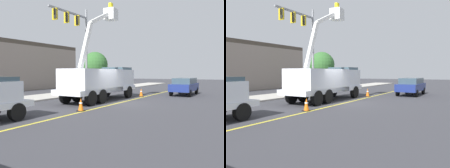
% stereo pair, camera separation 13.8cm
% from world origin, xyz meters
% --- Properties ---
extents(ground, '(120.00, 120.00, 0.00)m').
position_xyz_m(ground, '(0.00, 0.00, 0.00)').
color(ground, '#38383D').
extents(sidewalk_far_side, '(60.09, 8.63, 0.12)m').
position_xyz_m(sidewalk_far_side, '(0.64, 7.55, 0.06)').
color(sidewalk_far_side, '#B2ADA3').
rests_on(sidewalk_far_side, ground).
extents(lane_centre_stripe, '(49.84, 4.36, 0.01)m').
position_xyz_m(lane_centre_stripe, '(0.00, 0.00, 0.00)').
color(lane_centre_stripe, yellow).
rests_on(lane_centre_stripe, ground).
extents(utility_bucket_truck, '(8.38, 3.18, 7.82)m').
position_xyz_m(utility_bucket_truck, '(0.99, 1.98, 1.63)').
color(utility_bucket_truck, white).
rests_on(utility_bucket_truck, ground).
extents(passing_minivan, '(4.94, 2.30, 1.69)m').
position_xyz_m(passing_minivan, '(8.36, -3.48, 0.97)').
color(passing_minivan, navy).
rests_on(passing_minivan, ground).
extents(traffic_cone_mid_front, '(0.40, 0.40, 0.77)m').
position_xyz_m(traffic_cone_mid_front, '(-4.14, 0.57, 0.38)').
color(traffic_cone_mid_front, black).
rests_on(traffic_cone_mid_front, ground).
extents(traffic_cone_mid_rear, '(0.40, 0.40, 0.78)m').
position_xyz_m(traffic_cone_mid_rear, '(5.01, -0.09, 0.38)').
color(traffic_cone_mid_rear, black).
rests_on(traffic_cone_mid_rear, ground).
extents(traffic_signal_mast, '(5.44, 0.82, 8.78)m').
position_xyz_m(traffic_signal_mast, '(3.91, 6.25, 6.08)').
color(traffic_signal_mast, gray).
rests_on(traffic_signal_mast, ground).
extents(street_tree_right, '(3.20, 3.20, 4.80)m').
position_xyz_m(street_tree_right, '(9.93, 7.61, 3.18)').
color(street_tree_right, brown).
rests_on(street_tree_right, ground).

